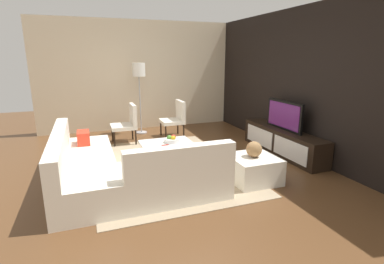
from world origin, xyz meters
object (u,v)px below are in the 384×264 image
floor_lamp (139,74)px  book_stack (166,148)px  decorative_ball (254,149)px  accent_chair_near (128,122)px  ottoman (253,169)px  accent_chair_far (176,117)px  fruit_bowl (172,140)px  coffee_table (170,155)px  sectional_couch (115,170)px  television (284,115)px  media_console (282,141)px

floor_lamp → book_stack: size_ratio=8.56×
decorative_ball → accent_chair_near: bearing=-151.7°
ottoman → accent_chair_far: bearing=-173.3°
floor_lamp → decorative_ball: 3.86m
ottoman → fruit_bowl: bearing=-143.2°
coffee_table → accent_chair_near: accent_chair_near is taller
ottoman → coffee_table: bearing=-136.0°
sectional_couch → book_stack: bearing=113.6°
television → decorative_ball: 1.61m
floor_lamp → decorative_ball: bearing=16.7°
accent_chair_near → fruit_bowl: bearing=10.3°
sectional_couch → coffee_table: (-0.61, 1.00, -0.08)m
coffee_table → fruit_bowl: (-0.18, 0.10, 0.23)m
sectional_couch → decorative_ball: sectional_couch is taller
ottoman → floor_lamp: bearing=-163.3°
media_console → fruit_bowl: 2.22m
coffee_table → ottoman: (1.07, 1.03, -0.00)m
media_console → ottoman: 1.59m
floor_lamp → coffee_table: bearing=0.9°
accent_chair_near → decorative_ball: size_ratio=3.59×
book_stack → sectional_couch: bearing=-66.4°
accent_chair_far → sectional_couch: bearing=-32.7°
coffee_table → floor_lamp: bearing=-179.1°
media_console → television: television is taller
accent_chair_near → accent_chair_far: (-0.14, 1.16, 0.00)m
accent_chair_near → floor_lamp: size_ratio=0.50×
fruit_bowl → book_stack: fruit_bowl is taller
media_console → book_stack: 2.43m
decorative_ball → sectional_couch: bearing=-102.7°
fruit_bowl → ottoman: bearing=36.8°
accent_chair_near → ottoman: (2.80, 1.51, -0.29)m
floor_lamp → decorative_ball: floor_lamp is taller
fruit_bowl → accent_chair_far: 1.80m
coffee_table → decorative_ball: size_ratio=4.43×
sectional_couch → book_stack: size_ratio=12.06×
media_console → book_stack: (0.13, -2.42, 0.16)m
fruit_bowl → television: bearing=82.7°
television → sectional_couch: size_ratio=0.42×
decorative_ball → book_stack: 1.43m
coffee_table → sectional_couch: bearing=-58.6°
television → coffee_table: bearing=-92.5°
media_console → book_stack: bearing=-87.0°
media_console → fruit_bowl: (-0.28, -2.20, 0.18)m
decorative_ball → television: bearing=127.5°
floor_lamp → accent_chair_far: (0.63, 0.73, -0.98)m
television → accent_chair_near: size_ratio=1.17×
media_console → accent_chair_far: accent_chair_far is taller
television → fruit_bowl: television is taller
floor_lamp → accent_chair_far: 1.37m
coffee_table → media_console: bearing=87.5°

